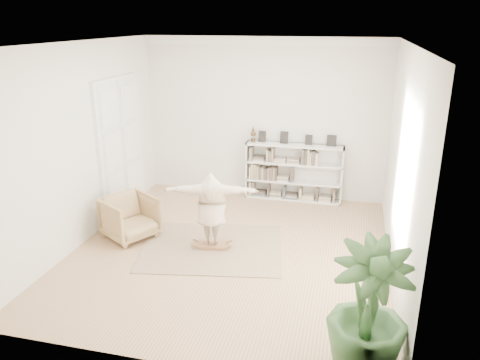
% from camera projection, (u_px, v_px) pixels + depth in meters
% --- Properties ---
extents(floor, '(6.00, 6.00, 0.00)m').
position_uv_depth(floor, '(230.00, 251.00, 8.42)').
color(floor, olive).
rests_on(floor, ground).
extents(room_shell, '(6.00, 6.00, 6.00)m').
position_uv_depth(room_shell, '(264.00, 41.00, 9.97)').
color(room_shell, silver).
rests_on(room_shell, floor).
extents(doors, '(0.09, 1.78, 2.92)m').
position_uv_depth(doors, '(121.00, 148.00, 9.76)').
color(doors, white).
rests_on(doors, floor).
extents(bookshelf, '(2.20, 0.35, 1.64)m').
position_uv_depth(bookshelf, '(293.00, 173.00, 10.63)').
color(bookshelf, silver).
rests_on(bookshelf, floor).
extents(armchair, '(1.21, 1.20, 0.81)m').
position_uv_depth(armchair, '(130.00, 217.00, 8.83)').
color(armchair, tan).
rests_on(armchair, floor).
extents(rug, '(2.81, 2.41, 0.02)m').
position_uv_depth(rug, '(212.00, 247.00, 8.52)').
color(rug, tan).
rests_on(rug, floor).
extents(rocker_board, '(0.54, 0.38, 0.11)m').
position_uv_depth(rocker_board, '(212.00, 244.00, 8.50)').
color(rocker_board, brown).
rests_on(rocker_board, rug).
extents(person, '(1.72, 0.74, 1.36)m').
position_uv_depth(person, '(211.00, 207.00, 8.26)').
color(person, '#C9B296').
rests_on(person, rocker_board).
extents(houseplant, '(1.06, 1.06, 1.66)m').
position_uv_depth(houseplant, '(368.00, 311.00, 5.30)').
color(houseplant, '#33582C').
rests_on(houseplant, floor).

